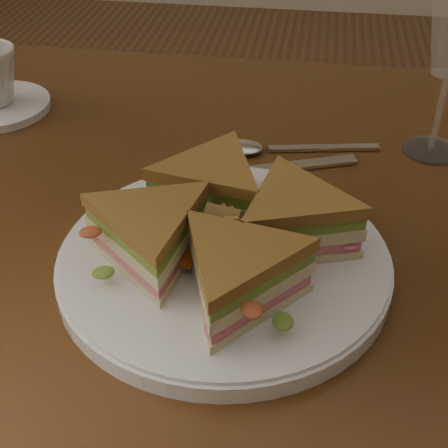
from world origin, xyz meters
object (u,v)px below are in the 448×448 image
table (258,286)px  spoon (262,148)px  sandwich_wedges (224,229)px  knife (257,171)px  plate (224,262)px

table → spoon: spoon is taller
table → sandwich_wedges: bearing=-105.3°
sandwich_wedges → spoon: 0.22m
knife → plate: bearing=-114.8°
sandwich_wedges → table: bearing=74.7°
sandwich_wedges → spoon: sandwich_wedges is taller
table → spoon: bearing=95.7°
plate → table: bearing=74.7°
plate → knife: 0.17m
plate → sandwich_wedges: (-0.00, 0.00, 0.04)m
spoon → knife: size_ratio=0.89×
table → sandwich_wedges: (-0.02, -0.09, 0.14)m
sandwich_wedges → knife: sandwich_wedges is taller
knife → table: bearing=-101.0°
plate → knife: size_ratio=1.43×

